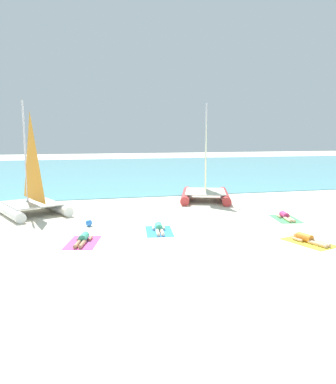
% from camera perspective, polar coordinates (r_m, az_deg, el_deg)
% --- Properties ---
extents(ground_plane, '(120.00, 120.00, 0.00)m').
position_cam_1_polar(ground_plane, '(24.14, -3.05, -1.00)').
color(ground_plane, beige).
extents(ocean_water, '(120.00, 40.00, 0.05)m').
position_cam_1_polar(ocean_water, '(44.28, -8.15, 3.34)').
color(ocean_water, '#5BB2C1').
rests_on(ocean_water, ground).
extents(sailboat_red, '(4.24, 5.27, 5.96)m').
position_cam_1_polar(sailboat_red, '(23.52, 5.66, 0.90)').
color(sailboat_red, '#CC3838').
rests_on(sailboat_red, ground).
extents(sailboat_white, '(4.37, 5.19, 5.78)m').
position_cam_1_polar(sailboat_white, '(20.70, -19.95, -0.70)').
color(sailboat_white, white).
rests_on(sailboat_white, ground).
extents(towel_leftmost, '(1.54, 2.11, 0.01)m').
position_cam_1_polar(towel_leftmost, '(14.73, -12.73, -7.44)').
color(towel_leftmost, '#D84C99').
rests_on(towel_leftmost, ground).
extents(sunbather_leftmost, '(0.77, 1.55, 0.30)m').
position_cam_1_polar(sunbather_leftmost, '(14.76, -12.69, -6.90)').
color(sunbather_leftmost, '#3FB28C').
rests_on(sunbather_leftmost, towel_leftmost).
extents(towel_center_left, '(1.36, 2.04, 0.01)m').
position_cam_1_polar(towel_center_left, '(15.99, -1.34, -5.95)').
color(towel_center_left, '#338CD8').
rests_on(towel_center_left, ground).
extents(sunbather_center_left, '(0.63, 1.57, 0.30)m').
position_cam_1_polar(sunbather_center_left, '(16.02, -1.36, -5.45)').
color(sunbather_center_left, '#3FB28C').
rests_on(sunbather_center_left, towel_center_left).
extents(towel_center_right, '(1.60, 2.13, 0.01)m').
position_cam_1_polar(towel_center_right, '(15.31, 20.46, -7.16)').
color(towel_center_right, yellow).
rests_on(towel_center_right, ground).
extents(sunbather_center_right, '(0.82, 1.54, 0.30)m').
position_cam_1_polar(sunbather_center_right, '(15.32, 20.29, -6.65)').
color(sunbather_center_right, orange).
rests_on(sunbather_center_right, towel_center_right).
extents(towel_rightmost, '(1.43, 2.07, 0.01)m').
position_cam_1_polar(towel_rightmost, '(19.16, 17.33, -3.90)').
color(towel_rightmost, '#4CB266').
rests_on(towel_rightmost, ground).
extents(sunbather_rightmost, '(0.68, 1.56, 0.30)m').
position_cam_1_polar(sunbather_rightmost, '(19.19, 17.28, -3.49)').
color(sunbather_rightmost, '#D83372').
rests_on(sunbather_rightmost, towel_rightmost).
extents(beach_ball, '(0.30, 0.30, 0.30)m').
position_cam_1_polar(beach_ball, '(17.21, -11.84, -4.59)').
color(beach_ball, '#337FE5').
rests_on(beach_ball, ground).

